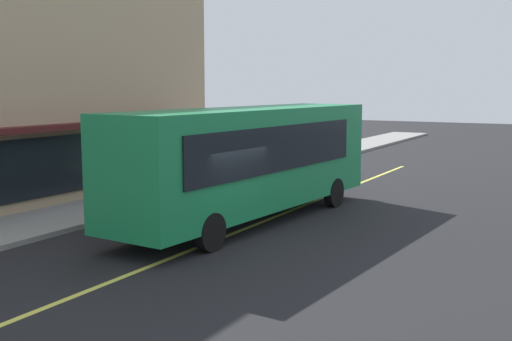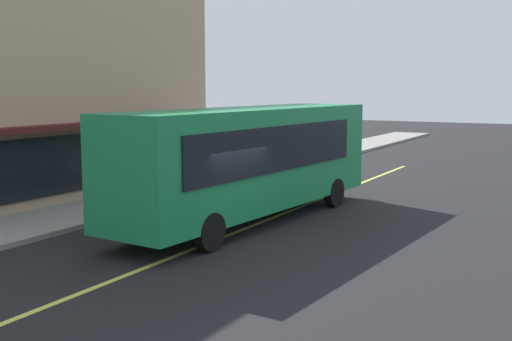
# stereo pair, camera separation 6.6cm
# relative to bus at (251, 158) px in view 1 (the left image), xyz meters

# --- Properties ---
(ground) EXTENTS (120.00, 120.00, 0.00)m
(ground) POSITION_rel_bus_xyz_m (-2.54, -0.38, -1.99)
(ground) COLOR black
(sidewalk) EXTENTS (80.00, 3.00, 0.15)m
(sidewalk) POSITION_rel_bus_xyz_m (-2.54, 5.25, -1.91)
(sidewalk) COLOR gray
(sidewalk) RESTS_ON ground
(lane_centre_stripe) EXTENTS (36.00, 0.16, 0.01)m
(lane_centre_stripe) POSITION_rel_bus_xyz_m (-2.54, -0.38, -1.98)
(lane_centre_stripe) COLOR #D8D14C
(lane_centre_stripe) RESTS_ON ground
(bus) EXTENTS (11.28, 3.29, 3.50)m
(bus) POSITION_rel_bus_xyz_m (0.00, 0.00, 0.00)
(bus) COLOR #197F47
(bus) RESTS_ON ground
(pedestrian_waiting) EXTENTS (0.34, 0.34, 1.84)m
(pedestrian_waiting) POSITION_rel_bus_xyz_m (2.65, 5.57, -0.72)
(pedestrian_waiting) COLOR black
(pedestrian_waiting) RESTS_ON sidewalk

